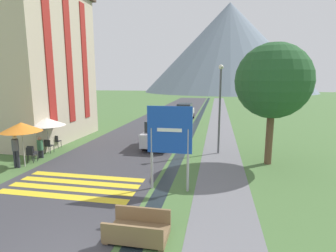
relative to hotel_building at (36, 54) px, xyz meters
name	(u,v)px	position (x,y,z in m)	size (l,w,h in m)	color
ground_plane	(182,125)	(9.39, 8.00, -6.19)	(160.00, 160.00, 0.00)	#476B38
road	(174,112)	(6.89, 18.00, -6.18)	(6.40, 60.00, 0.01)	#38383D
footpath	(220,113)	(12.99, 18.00, -6.18)	(2.20, 60.00, 0.01)	slate
drainage_channel	(201,113)	(10.59, 18.00, -6.19)	(0.60, 60.00, 0.00)	black
crosswalk_marking	(75,185)	(6.89, -7.51, -6.18)	(5.44, 2.54, 0.01)	yellow
mountain_distant	(229,48)	(16.05, 84.85, 9.66)	(61.47, 61.47, 31.70)	slate
hotel_building	(36,54)	(0.00, 0.00, 0.00)	(5.47, 8.47, 11.49)	#BCAD93
road_sign	(170,137)	(10.89, -7.17, -4.00)	(1.78, 0.11, 3.39)	#9E9EA3
footbridge	(138,230)	(10.59, -10.54, -5.96)	(1.70, 1.10, 0.65)	brown
parked_car_near	(161,132)	(8.99, -0.18, -5.28)	(1.80, 4.45, 1.82)	#B2B2B7
parked_car_far	(185,112)	(9.16, 11.73, -5.28)	(1.82, 4.26, 1.82)	silver
cafe_chair_near_left	(31,153)	(2.97, -5.07, -5.67)	(0.40, 0.40, 0.85)	#232328
cafe_chair_middle	(48,145)	(2.73, -3.26, -5.67)	(0.40, 0.40, 0.85)	#232328
cafe_chair_far_left	(56,140)	(2.48, -2.09, -5.67)	(0.40, 0.40, 0.85)	#232328
cafe_chair_near_right	(32,152)	(2.79, -4.77, -5.67)	(0.40, 0.40, 0.85)	#232328
cafe_umbrella_front_orange	(21,127)	(3.06, -5.69, -4.14)	(1.95, 1.95, 2.29)	#B7B2A8
cafe_umbrella_middle_white	(47,122)	(2.70, -3.19, -4.27)	(2.14, 2.14, 2.15)	#B7B2A8
person_standing_terrace	(16,149)	(2.82, -5.94, -5.21)	(0.32, 0.32, 1.69)	#282833
person_seated_far	(40,146)	(2.88, -4.20, -5.51)	(0.32, 0.32, 1.23)	#282833
streetlamp	(220,102)	(12.82, -1.33, -3.08)	(0.28, 0.28, 5.25)	#515156
tree_by_path	(273,81)	(15.40, -2.91, -1.87)	(3.79, 3.79, 6.23)	brown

